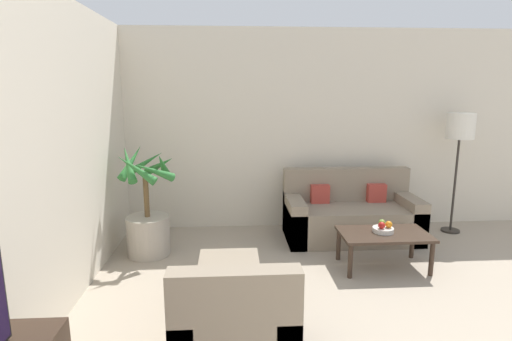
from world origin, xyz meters
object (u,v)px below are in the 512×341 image
(armchair, at_px, (235,329))
(potted_palm, at_px, (148,219))
(ottoman, at_px, (229,282))
(floor_lamp, at_px, (460,131))
(apple_red, at_px, (382,225))
(apple_green, at_px, (382,223))
(orange_fruit, at_px, (389,224))
(coffee_table, at_px, (384,237))
(fruit_bowl, at_px, (383,230))
(sofa_loveseat, at_px, (350,216))

(armchair, bearing_deg, potted_palm, 116.34)
(potted_palm, distance_m, ottoman, 1.52)
(potted_palm, xyz_separation_m, armchair, (0.98, -1.99, -0.16))
(floor_lamp, bearing_deg, apple_red, -142.78)
(apple_green, bearing_deg, orange_fruit, -52.46)
(floor_lamp, height_order, coffee_table, floor_lamp)
(floor_lamp, relative_size, armchair, 1.92)
(fruit_bowl, distance_m, armchair, 2.20)
(sofa_loveseat, xyz_separation_m, apple_red, (0.06, -0.90, 0.19))
(potted_palm, relative_size, floor_lamp, 0.81)
(apple_green, bearing_deg, sofa_loveseat, 96.64)
(floor_lamp, distance_m, ottoman, 3.64)
(coffee_table, relative_size, ottoman, 1.76)
(coffee_table, bearing_deg, armchair, -137.72)
(coffee_table, xyz_separation_m, orange_fruit, (0.05, 0.01, 0.14))
(fruit_bowl, height_order, ottoman, fruit_bowl)
(sofa_loveseat, bearing_deg, apple_green, -83.36)
(orange_fruit, distance_m, armchair, 2.24)
(sofa_loveseat, distance_m, fruit_bowl, 0.88)
(apple_red, xyz_separation_m, orange_fruit, (0.09, 0.02, -0.00))
(coffee_table, relative_size, apple_red, 12.71)
(potted_palm, height_order, floor_lamp, floor_lamp)
(sofa_loveseat, height_order, apple_red, sofa_loveseat)
(potted_palm, height_order, sofa_loveseat, potted_palm)
(coffee_table, xyz_separation_m, armchair, (-1.61, -1.47, -0.07))
(fruit_bowl, height_order, apple_green, apple_green)
(potted_palm, bearing_deg, fruit_bowl, -10.92)
(apple_red, height_order, armchair, armchair)
(potted_palm, height_order, orange_fruit, potted_palm)
(ottoman, bearing_deg, sofa_loveseat, 44.68)
(apple_red, bearing_deg, apple_green, 68.18)
(apple_green, bearing_deg, fruit_bowl, -95.57)
(floor_lamp, distance_m, armchair, 4.03)
(coffee_table, distance_m, orange_fruit, 0.15)
(fruit_bowl, distance_m, apple_green, 0.08)
(armchair, bearing_deg, floor_lamp, 40.28)
(coffee_table, bearing_deg, orange_fruit, 16.09)
(coffee_table, height_order, fruit_bowl, fruit_bowl)
(armchair, bearing_deg, ottoman, 93.03)
(coffee_table, distance_m, ottoman, 1.79)
(floor_lamp, bearing_deg, orange_fruit, -141.63)
(ottoman, bearing_deg, apple_green, 23.83)
(apple_red, relative_size, orange_fruit, 1.01)
(apple_green, relative_size, ottoman, 0.13)
(apple_red, xyz_separation_m, apple_green, (0.04, 0.09, -0.00))
(floor_lamp, height_order, ottoman, floor_lamp)
(sofa_loveseat, distance_m, apple_red, 0.92)
(orange_fruit, bearing_deg, floor_lamp, 38.37)
(apple_green, distance_m, armchair, 2.24)
(potted_palm, height_order, ottoman, potted_palm)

